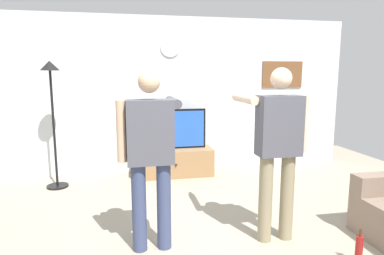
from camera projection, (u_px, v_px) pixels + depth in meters
name	position (u px, v px, depth m)	size (l,w,h in m)	color
ground_plane	(218.00, 253.00, 3.21)	(8.40, 8.40, 0.00)	#9E937F
back_wall	(173.00, 95.00, 5.86)	(6.40, 0.10, 2.70)	silver
tv_stand	(174.00, 162.00, 5.68)	(1.32, 0.54, 0.46)	#997047
television	(173.00, 129.00, 5.64)	(1.12, 0.07, 0.68)	black
wall_clock	(170.00, 47.00, 5.65)	(0.34, 0.34, 0.03)	white
framed_picture	(282.00, 75.00, 6.14)	(0.78, 0.04, 0.48)	brown
floor_lamp	(52.00, 98.00, 4.89)	(0.32, 0.32, 1.91)	black
person_standing_nearer_lamp	(150.00, 150.00, 3.16)	(0.62, 0.78, 1.76)	#384266
person_standing_nearer_couch	(278.00, 144.00, 3.35)	(0.61, 0.78, 1.78)	gray
beverage_bottle	(359.00, 249.00, 3.02)	(0.07, 0.07, 0.34)	maroon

